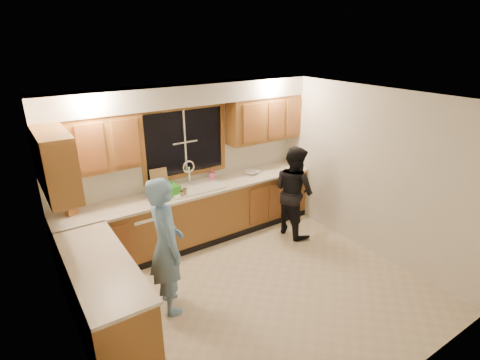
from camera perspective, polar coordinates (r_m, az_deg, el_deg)
name	(u,v)px	position (r m, az deg, el deg)	size (l,w,h in m)	color
floor	(254,291)	(5.16, 2.21, -16.58)	(4.20, 4.20, 0.00)	beige
ceiling	(258,101)	(4.12, 2.71, 11.97)	(4.20, 4.20, 0.00)	white
wall_back	(186,163)	(6.02, -8.28, 2.55)	(4.20, 4.20, 0.00)	silver
wall_left	(69,261)	(3.81, -24.59, -11.14)	(3.80, 3.80, 0.00)	silver
wall_right	(370,172)	(5.90, 19.16, 1.15)	(3.80, 3.80, 0.00)	silver
base_cabinets_back	(197,216)	(6.09, -6.63, -5.44)	(4.20, 0.60, 0.88)	#94602B
base_cabinets_left	(104,300)	(4.58, -20.01, -16.79)	(0.60, 1.90, 0.88)	#94602B
countertop_back	(196,190)	(5.88, -6.75, -1.50)	(4.20, 0.63, 0.04)	beige
countertop_left	(100,264)	(4.32, -20.59, -11.90)	(0.63, 1.90, 0.04)	beige
upper_cabinets_left	(90,145)	(5.28, -21.88, 5.04)	(1.35, 0.33, 0.75)	#94602B
upper_cabinets_right	(264,119)	(6.45, 3.69, 9.30)	(1.35, 0.33, 0.75)	#94602B
upper_cabinets_return	(56,164)	(4.62, -26.24, 2.15)	(0.33, 0.90, 0.75)	#94602B
soffit	(187,95)	(5.61, -8.08, 12.76)	(4.20, 0.35, 0.30)	silver
window_frame	(185,142)	(5.91, -8.42, 5.74)	(1.44, 0.03, 1.14)	black
sink	(195,191)	(5.91, -6.82, -1.75)	(0.86, 0.52, 0.57)	white
dishwasher	(146,232)	(5.81, -14.08, -7.73)	(0.60, 0.56, 0.82)	white
stove	(120,331)	(4.14, -17.84, -21.06)	(0.58, 0.75, 0.90)	white
man	(166,246)	(4.52, -11.14, -9.83)	(0.63, 0.41, 1.72)	#6A9AC8
woman	(294,191)	(6.20, 8.23, -1.68)	(0.74, 0.58, 1.53)	black
knife_block	(71,206)	(5.45, -24.40, -3.66)	(0.13, 0.11, 0.25)	#995A2A
cutting_board	(159,180)	(5.82, -12.20, 0.02)	(0.27, 0.02, 0.36)	tan
dish_crate	(167,190)	(5.69, -11.05, -1.54)	(0.32, 0.29, 0.15)	green
soap_bottle	(212,175)	(6.15, -4.27, 0.84)	(0.09, 0.09, 0.20)	#D85285
bowl	(252,172)	(6.44, 1.83, 1.17)	(0.24, 0.24, 0.06)	silver
can_left	(182,194)	(5.55, -8.83, -2.20)	(0.06, 0.06, 0.11)	#B8A68D
can_right	(185,192)	(5.61, -8.37, -1.88)	(0.07, 0.07, 0.12)	#B8A68D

